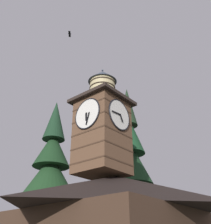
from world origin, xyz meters
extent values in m
pyramid|color=black|center=(-1.92, -2.61, 5.62)|extent=(11.83, 10.57, 2.49)
cube|color=brown|center=(-1.12, -3.24, 9.59)|extent=(3.11, 3.11, 5.46)
cube|color=#432E20|center=(-1.12, -3.24, 7.52)|extent=(3.15, 3.15, 0.10)
cube|color=#432E20|center=(-1.12, -3.24, 8.54)|extent=(3.15, 3.15, 0.10)
cube|color=#432E20|center=(-1.12, -3.24, 9.56)|extent=(3.15, 3.15, 0.10)
cube|color=#432E20|center=(-1.12, -3.24, 10.59)|extent=(3.15, 3.15, 0.10)
cube|color=#432E20|center=(-1.12, -3.24, 11.61)|extent=(3.15, 3.15, 0.10)
cylinder|color=white|center=(-1.12, -1.65, 10.90)|extent=(2.25, 0.10, 2.25)
torus|color=black|center=(-1.12, -1.63, 10.90)|extent=(2.35, 0.10, 2.35)
cube|color=black|center=(-1.26, -1.55, 10.65)|extent=(0.38, 0.04, 0.55)
cube|color=black|center=(-0.66, -1.55, 10.86)|extent=(0.92, 0.04, 0.16)
sphere|color=black|center=(-1.12, -1.54, 10.90)|extent=(0.10, 0.10, 0.10)
cylinder|color=white|center=(0.47, -3.24, 10.90)|extent=(0.10, 2.25, 2.25)
torus|color=black|center=(0.49, -3.24, 10.90)|extent=(0.10, 2.35, 2.35)
cube|color=black|center=(0.57, -3.26, 10.62)|extent=(0.04, 0.16, 0.57)
cube|color=black|center=(0.57, -3.11, 10.46)|extent=(0.04, 0.34, 0.91)
sphere|color=black|center=(0.58, -3.24, 10.90)|extent=(0.10, 0.10, 0.10)
cube|color=#2D231E|center=(-1.12, -3.24, 12.45)|extent=(3.81, 3.81, 0.25)
cylinder|color=#D1BC84|center=(-1.12, -3.24, 13.46)|extent=(1.99, 1.99, 1.77)
cylinder|color=#2D2319|center=(-1.12, -3.24, 12.79)|extent=(2.05, 2.05, 0.10)
cylinder|color=#2D2319|center=(-1.12, -3.24, 13.23)|extent=(2.05, 2.05, 0.10)
cylinder|color=#2D2319|center=(-1.12, -3.24, 13.68)|extent=(2.05, 2.05, 0.10)
cylinder|color=#2D2319|center=(-1.12, -3.24, 14.12)|extent=(2.05, 2.05, 0.10)
cone|color=#384251|center=(-1.12, -3.24, 14.85)|extent=(2.29, 2.29, 1.02)
sphere|color=#384251|center=(-1.12, -3.24, 15.46)|extent=(0.16, 0.16, 0.16)
cone|color=#16341D|center=(-3.07, -11.21, 5.79)|extent=(6.02, 6.02, 3.68)
cone|color=#1B3B1E|center=(-3.07, -11.21, 8.58)|extent=(4.75, 4.75, 3.89)
cone|color=#19371C|center=(-3.07, -11.21, 11.06)|extent=(3.47, 3.47, 3.48)
cone|color=#1A3722|center=(-3.07, -11.21, 14.11)|extent=(2.20, 2.20, 4.20)
cone|color=#1D3B22|center=(-9.91, -7.11, 4.59)|extent=(7.04, 7.04, 5.56)
cone|color=#17341C|center=(-9.91, -7.11, 7.59)|extent=(5.81, 5.81, 5.15)
cone|color=#17351C|center=(-9.91, -7.11, 10.60)|extent=(4.59, 4.59, 4.75)
cone|color=#173E22|center=(-9.91, -7.11, 13.68)|extent=(3.36, 3.36, 4.48)
cone|color=#1D301D|center=(-9.91, -7.11, 17.02)|extent=(2.13, 2.13, 4.76)
sphere|color=silver|center=(-18.38, -29.64, 15.76)|extent=(2.30, 2.30, 2.30)
ellipsoid|color=black|center=(1.86, -4.17, 17.84)|extent=(0.26, 0.26, 0.13)
cube|color=black|center=(1.73, -4.29, 17.84)|extent=(0.36, 0.35, 0.08)
cube|color=black|center=(1.98, -4.05, 17.84)|extent=(0.36, 0.35, 0.08)
camera|label=1|loc=(12.89, 8.95, 2.16)|focal=44.47mm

